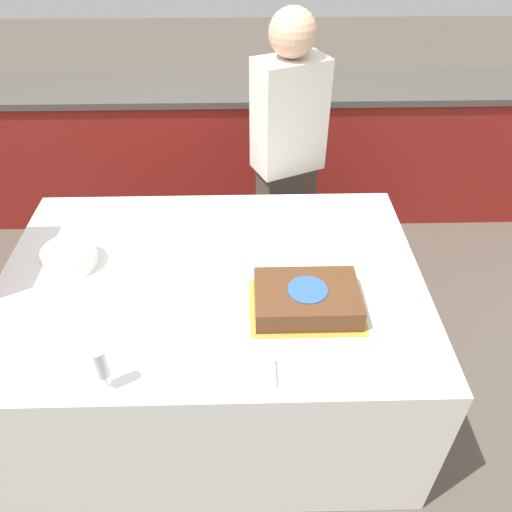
% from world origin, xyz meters
% --- Properties ---
extents(ground_plane, '(14.00, 14.00, 0.00)m').
position_xyz_m(ground_plane, '(0.00, 0.00, 0.00)').
color(ground_plane, brown).
extents(back_counter, '(4.40, 0.58, 0.92)m').
position_xyz_m(back_counter, '(0.00, 1.67, 0.46)').
color(back_counter, maroon).
rests_on(back_counter, ground_plane).
extents(dining_table, '(1.70, 1.19, 0.77)m').
position_xyz_m(dining_table, '(0.00, 0.00, 0.39)').
color(dining_table, white).
rests_on(dining_table, ground_plane).
extents(cake, '(0.42, 0.30, 0.09)m').
position_xyz_m(cake, '(0.37, -0.19, 0.82)').
color(cake, gold).
rests_on(cake, dining_table).
extents(plate_stack, '(0.22, 0.22, 0.08)m').
position_xyz_m(plate_stack, '(-0.57, 0.09, 0.81)').
color(plate_stack, white).
rests_on(plate_stack, dining_table).
extents(wine_glass, '(0.06, 0.06, 0.18)m').
position_xyz_m(wine_glass, '(-0.30, -0.53, 0.88)').
color(wine_glass, white).
rests_on(wine_glass, dining_table).
extents(side_plate_near_cake, '(0.21, 0.21, 0.00)m').
position_xyz_m(side_plate_near_cake, '(0.41, 0.09, 0.77)').
color(side_plate_near_cake, white).
rests_on(side_plate_near_cake, dining_table).
extents(utensil_pile, '(0.14, 0.10, 0.02)m').
position_xyz_m(utensil_pile, '(0.16, -0.49, 0.78)').
color(utensil_pile, white).
rests_on(utensil_pile, dining_table).
extents(person_cutting_cake, '(0.39, 0.32, 1.58)m').
position_xyz_m(person_cutting_cake, '(0.37, 0.82, 0.83)').
color(person_cutting_cake, '#4C4238').
rests_on(person_cutting_cake, ground_plane).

